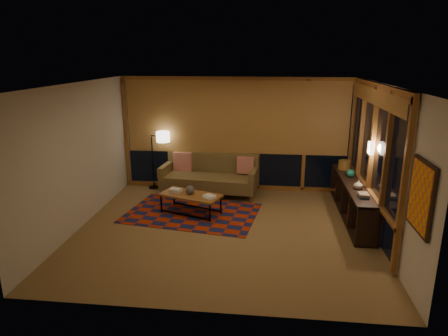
# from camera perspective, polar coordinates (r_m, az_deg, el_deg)

# --- Properties ---
(floor) EXTENTS (5.50, 5.00, 0.01)m
(floor) POSITION_cam_1_polar(r_m,az_deg,el_deg) (7.61, 0.08, -8.85)
(floor) COLOR olive
(floor) RESTS_ON ground
(ceiling) EXTENTS (5.50, 5.00, 0.01)m
(ceiling) POSITION_cam_1_polar(r_m,az_deg,el_deg) (6.92, 0.09, 11.88)
(ceiling) COLOR silver
(ceiling) RESTS_ON walls
(walls) EXTENTS (5.51, 5.01, 2.70)m
(walls) POSITION_cam_1_polar(r_m,az_deg,el_deg) (7.15, 0.09, 1.02)
(walls) COLOR beige
(walls) RESTS_ON floor
(window_wall_back) EXTENTS (5.30, 0.16, 2.60)m
(window_wall_back) POSITION_cam_1_polar(r_m,az_deg,el_deg) (9.50, 1.69, 4.77)
(window_wall_back) COLOR #9D652B
(window_wall_back) RESTS_ON walls
(window_wall_right) EXTENTS (0.16, 3.70, 2.60)m
(window_wall_right) POSITION_cam_1_polar(r_m,az_deg,el_deg) (7.92, 20.24, 1.52)
(window_wall_right) COLOR #9D652B
(window_wall_right) RESTS_ON walls
(wall_art) EXTENTS (0.06, 0.74, 0.94)m
(wall_art) POSITION_cam_1_polar(r_m,az_deg,el_deg) (5.66, 26.28, -3.68)
(wall_art) COLOR #E44F2A
(wall_art) RESTS_ON walls
(wall_sconce) EXTENTS (0.12, 0.18, 0.22)m
(wall_sconce) POSITION_cam_1_polar(r_m,az_deg,el_deg) (7.72, 20.20, 2.69)
(wall_sconce) COLOR white
(wall_sconce) RESTS_ON walls
(sofa) EXTENTS (2.31, 1.13, 0.91)m
(sofa) POSITION_cam_1_polar(r_m,az_deg,el_deg) (9.37, -2.11, -1.04)
(sofa) COLOR olive
(sofa) RESTS_ON floor
(pillow_left) EXTENTS (0.47, 0.20, 0.45)m
(pillow_left) POSITION_cam_1_polar(r_m,az_deg,el_deg) (9.73, -5.88, 0.91)
(pillow_left) COLOR red
(pillow_left) RESTS_ON sofa
(pillow_right) EXTENTS (0.42, 0.20, 0.40)m
(pillow_right) POSITION_cam_1_polar(r_m,az_deg,el_deg) (9.37, 3.12, 0.23)
(pillow_right) COLOR red
(pillow_right) RESTS_ON sofa
(area_rug) EXTENTS (2.88, 2.14, 0.01)m
(area_rug) POSITION_cam_1_polar(r_m,az_deg,el_deg) (8.39, -4.59, -6.42)
(area_rug) COLOR #A1250A
(area_rug) RESTS_ON floor
(coffee_table) EXTENTS (1.37, 0.96, 0.42)m
(coffee_table) POSITION_cam_1_polar(r_m,az_deg,el_deg) (8.33, -4.74, -5.10)
(coffee_table) COLOR #9D652B
(coffee_table) RESTS_ON floor
(book_stack_a) EXTENTS (0.26, 0.23, 0.07)m
(book_stack_a) POSITION_cam_1_polar(r_m,az_deg,el_deg) (8.41, -6.93, -3.20)
(book_stack_a) COLOR white
(book_stack_a) RESTS_ON coffee_table
(book_stack_b) EXTENTS (0.27, 0.27, 0.04)m
(book_stack_b) POSITION_cam_1_polar(r_m,az_deg,el_deg) (8.03, -2.12, -4.11)
(book_stack_b) COLOR white
(book_stack_b) RESTS_ON coffee_table
(ceramic_pot) EXTENTS (0.25, 0.25, 0.18)m
(ceramic_pot) POSITION_cam_1_polar(r_m,az_deg,el_deg) (8.23, -4.87, -3.13)
(ceramic_pot) COLOR black
(ceramic_pot) RESTS_ON coffee_table
(floor_lamp) EXTENTS (0.56, 0.46, 1.45)m
(floor_lamp) POSITION_cam_1_polar(r_m,az_deg,el_deg) (9.87, -10.17, 1.21)
(floor_lamp) COLOR black
(floor_lamp) RESTS_ON floor
(bookshelf) EXTENTS (0.40, 2.91, 0.73)m
(bookshelf) POSITION_cam_1_polar(r_m,az_deg,el_deg) (8.53, 17.76, -4.19)
(bookshelf) COLOR #37221A
(bookshelf) RESTS_ON floor
(basket) EXTENTS (0.28, 0.28, 0.20)m
(basket) POSITION_cam_1_polar(r_m,az_deg,el_deg) (9.23, 16.85, 0.42)
(basket) COLOR olive
(basket) RESTS_ON bookshelf
(teal_bowl) EXTENTS (0.18, 0.18, 0.17)m
(teal_bowl) POSITION_cam_1_polar(r_m,az_deg,el_deg) (8.69, 17.62, -0.71)
(teal_bowl) COLOR #186A5C
(teal_bowl) RESTS_ON bookshelf
(vase) EXTENTS (0.19, 0.19, 0.18)m
(vase) POSITION_cam_1_polar(r_m,az_deg,el_deg) (7.97, 18.65, -2.26)
(vase) COLOR #B8A890
(vase) RESTS_ON bookshelf
(shelf_book_stack) EXTENTS (0.20, 0.25, 0.07)m
(shelf_book_stack) POSITION_cam_1_polar(r_m,az_deg,el_deg) (7.57, 19.30, -3.71)
(shelf_book_stack) COLOR white
(shelf_book_stack) RESTS_ON bookshelf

